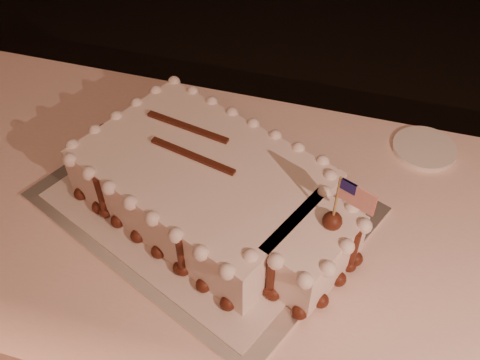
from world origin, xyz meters
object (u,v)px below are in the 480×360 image
(cake_board, at_px, (204,202))
(side_plate, at_px, (424,148))
(banquet_table, at_px, (302,326))
(sheet_cake, at_px, (215,190))

(cake_board, xyz_separation_m, side_plate, (0.44, 0.30, 0.00))
(banquet_table, height_order, sheet_cake, sheet_cake)
(banquet_table, bearing_deg, cake_board, 176.63)
(sheet_cake, relative_size, side_plate, 4.26)
(cake_board, bearing_deg, side_plate, 57.84)
(banquet_table, xyz_separation_m, side_plate, (0.19, 0.32, 0.38))
(banquet_table, relative_size, sheet_cake, 3.84)
(sheet_cake, xyz_separation_m, side_plate, (0.41, 0.31, -0.06))
(banquet_table, height_order, cake_board, cake_board)
(banquet_table, distance_m, sheet_cake, 0.49)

